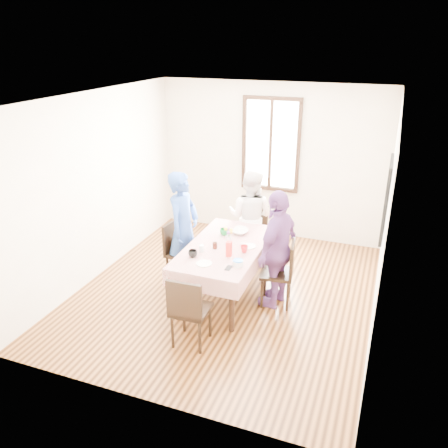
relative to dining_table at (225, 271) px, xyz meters
The scene contains 30 objects.
ground 0.38m from the dining_table, 105.10° to the left, with size 4.50×4.50×0.00m, color black.
back_wall 2.52m from the dining_table, 90.52° to the left, with size 4.00×4.00×0.00m, color beige.
right_wall 2.21m from the dining_table, ahead, with size 4.50×4.50×0.00m, color beige.
window_frame 2.64m from the dining_table, 90.53° to the left, with size 1.02×0.06×1.62m, color black.
window_pane 2.65m from the dining_table, 90.53° to the left, with size 0.90×0.02×1.50m, color white.
art_poster 2.32m from the dining_table, 10.95° to the left, with size 0.04×0.76×0.96m, color red.
dining_table is the anchor object (origin of this frame).
tablecloth 0.38m from the dining_table, 90.00° to the right, with size 0.98×1.78×0.01m, color #610003.
chair_left 0.74m from the dining_table, 167.70° to the left, with size 0.42×0.42×0.91m, color black.
chair_right 0.72m from the dining_table, ahead, with size 0.42×0.42×0.91m, color black.
chair_far 1.15m from the dining_table, 90.00° to the left, with size 0.42×0.42×0.91m, color black.
chair_near 1.15m from the dining_table, 90.00° to the right, with size 0.42×0.42×0.91m, color black.
person_left 0.85m from the dining_table, 167.37° to the left, with size 0.61×0.40×1.68m, color #264790.
person_far 1.19m from the dining_table, 90.00° to the left, with size 0.74×0.58×1.52m, color white.
person_right 0.82m from the dining_table, ahead, with size 0.95×0.39×1.62m, color #6A3B7D.
mug_black 0.69m from the dining_table, 120.93° to the right, with size 0.12×0.12×0.09m, color black.
mug_flag 0.54m from the dining_table, 18.11° to the right, with size 0.10×0.10×0.09m, color red.
mug_green 0.56m from the dining_table, 113.14° to the left, with size 0.12×0.12×0.09m, color #0C7226.
serving_bowl 0.61m from the dining_table, 82.82° to the left, with size 0.23×0.23×0.06m, color white.
juice_carton 0.58m from the dining_table, 61.23° to the right, with size 0.06×0.06×0.20m, color red.
butter_tub 0.73m from the dining_table, 54.50° to the right, with size 0.14×0.14×0.07m, color white.
jam_jar 0.46m from the dining_table, 127.48° to the right, with size 0.06×0.06×0.09m, color black.
drinking_glass 0.56m from the dining_table, 129.42° to the right, with size 0.07×0.07×0.09m, color silver.
smartphone 0.75m from the dining_table, 66.06° to the right, with size 0.07×0.13×0.01m, color black.
flower_vase 0.46m from the dining_table, 30.20° to the left, with size 0.07×0.07×0.14m, color silver.
plate_right 0.50m from the dining_table, 16.03° to the left, with size 0.20×0.20×0.01m, color white.
plate_far 0.74m from the dining_table, 89.08° to the left, with size 0.20×0.20×0.01m, color white.
plate_near 0.71m from the dining_table, 96.31° to the right, with size 0.20×0.20×0.01m, color white.
butter_lid 0.75m from the dining_table, 54.50° to the right, with size 0.12×0.12×0.01m, color blue.
flower_bunch 0.58m from the dining_table, 30.20° to the left, with size 0.09×0.09×0.10m, color yellow, non-canonical shape.
Camera 1 is at (1.95, -5.30, 3.40)m, focal length 36.53 mm.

